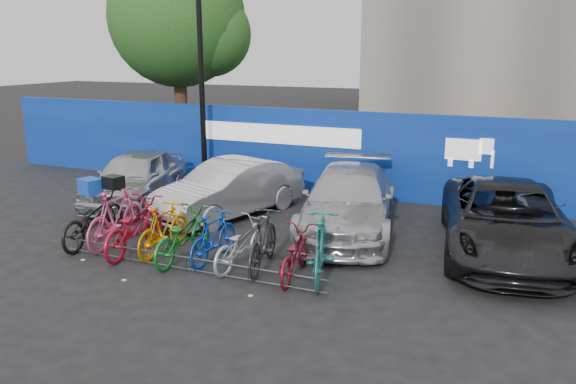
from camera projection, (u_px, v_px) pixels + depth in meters
The scene contains 21 objects.
ground at pixel (203, 261), 11.05m from camera, with size 100.00×100.00×0.00m, color black.
hoarding at pixel (311, 151), 16.11m from camera, with size 22.00×0.18×2.40m.
tree at pixel (183, 22), 21.34m from camera, with size 5.40×5.20×7.80m.
lamppost at pixel (201, 77), 16.27m from camera, with size 0.25×0.50×6.11m.
bike_rack at pixel (186, 263), 10.48m from camera, with size 5.60×0.03×0.30m.
car_0 at pixel (136, 177), 15.06m from camera, with size 1.69×4.19×1.43m, color #ABABB0.
car_1 at pixel (230, 189), 13.90m from camera, with size 1.45×4.17×1.37m, color silver.
car_2 at pixel (349, 201), 12.72m from camera, with size 2.00×4.92×1.43m, color #B2B2B8.
car_3 at pixel (506, 220), 11.26m from camera, with size 2.38×5.17×1.44m, color black.
bike_0 at pixel (93, 219), 11.91m from camera, with size 0.73×2.09×1.10m, color black.
bike_1 at pixel (116, 217), 11.83m from camera, with size 0.58×2.05×1.23m, color #DB497F.
bike_2 at pixel (134, 227), 11.39m from camera, with size 0.73×2.08×1.09m, color #AD0E28.
bike_3 at pixel (164, 229), 11.33m from camera, with size 0.48×1.71×1.03m, color orange.
bike_4 at pixel (182, 235), 10.97m from camera, with size 0.67×1.93×1.01m, color #117222.
bike_5 at pixel (214, 237), 10.90m from camera, with size 0.47×1.65×0.99m, color #0B3AB5.
bike_6 at pixel (241, 244), 10.65m from camera, with size 0.61×1.76×0.92m, color #A9ADB0.
bike_7 at pixel (263, 241), 10.51m from camera, with size 0.52×1.86×1.12m, color #242527.
bike_8 at pixel (294, 254), 10.14m from camera, with size 0.60×1.73×0.91m, color maroon.
bike_9 at pixel (321, 248), 10.03m from camera, with size 0.56×1.99×1.20m, color #1E6C68.
cargo_crate at pixel (90, 186), 11.74m from camera, with size 0.45×0.34×0.32m, color #113FAD.
cargo_topcase at pixel (113, 182), 11.64m from camera, with size 0.36×0.32×0.27m, color black.
Camera 1 is at (5.59, -8.90, 4.04)m, focal length 35.00 mm.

